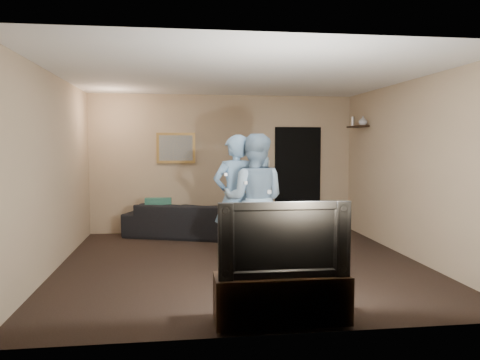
{
  "coord_description": "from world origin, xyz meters",
  "views": [
    {
      "loc": [
        -0.88,
        -6.4,
        1.66
      ],
      "look_at": [
        0.02,
        0.3,
        1.15
      ],
      "focal_mm": 35.0,
      "sensor_mm": 36.0,
      "label": 1
    }
  ],
  "objects": [
    {
      "name": "doorway",
      "position": [
        1.45,
        2.47,
        1.0
      ],
      "size": [
        0.9,
        0.06,
        2.0
      ],
      "primitive_type": "cube",
      "color": "black",
      "rests_on": "ground"
    },
    {
      "name": "painting_frame",
      "position": [
        -0.9,
        2.48,
        1.6
      ],
      "size": [
        0.72,
        0.05,
        0.57
      ],
      "primitive_type": "cube",
      "color": "olive",
      "rests_on": "wall_back"
    },
    {
      "name": "television",
      "position": [
        0.07,
        -2.28,
        0.81
      ],
      "size": [
        1.19,
        0.16,
        0.69
      ],
      "primitive_type": "imported",
      "rotation": [
        0.0,
        0.0,
        -0.01
      ],
      "color": "black",
      "rests_on": "tv_console"
    },
    {
      "name": "shelf_vase",
      "position": [
        2.39,
        1.56,
        2.08
      ],
      "size": [
        0.19,
        0.19,
        0.16
      ],
      "primitive_type": "imported",
      "rotation": [
        0.0,
        0.0,
        -0.32
      ],
      "color": "#B5B4B9",
      "rests_on": "wall_shelf"
    },
    {
      "name": "wall_front",
      "position": [
        0.0,
        -2.5,
        1.3
      ],
      "size": [
        5.0,
        0.04,
        2.6
      ],
      "primitive_type": "cube",
      "color": "tan",
      "rests_on": "ground"
    },
    {
      "name": "wall_left",
      "position": [
        -2.5,
        0.0,
        1.3
      ],
      "size": [
        0.04,
        5.0,
        2.6
      ],
      "primitive_type": "cube",
      "color": "tan",
      "rests_on": "ground"
    },
    {
      "name": "light_switch",
      "position": [
        0.85,
        2.48,
        1.3
      ],
      "size": [
        0.08,
        0.02,
        0.12
      ],
      "primitive_type": "cube",
      "color": "silver",
      "rests_on": "wall_back"
    },
    {
      "name": "painting_canvas",
      "position": [
        -0.9,
        2.45,
        1.6
      ],
      "size": [
        0.62,
        0.01,
        0.47
      ],
      "primitive_type": "cube",
      "color": "slate",
      "rests_on": "painting_frame"
    },
    {
      "name": "ground",
      "position": [
        0.0,
        0.0,
        0.0
      ],
      "size": [
        5.0,
        5.0,
        0.0
      ],
      "primitive_type": "plane",
      "color": "black",
      "rests_on": "ground"
    },
    {
      "name": "wii_player_left",
      "position": [
        -0.07,
        0.16,
        0.9
      ],
      "size": [
        0.76,
        0.61,
        1.8
      ],
      "color": "#6F99C1",
      "rests_on": "ground"
    },
    {
      "name": "sofa",
      "position": [
        -0.76,
        2.02,
        0.31
      ],
      "size": [
        2.25,
        1.49,
        0.61
      ],
      "primitive_type": "imported",
      "rotation": [
        0.0,
        0.0,
        2.79
      ],
      "color": "black",
      "rests_on": "ground"
    },
    {
      "name": "wall_back",
      "position": [
        0.0,
        2.5,
        1.3
      ],
      "size": [
        5.0,
        0.04,
        2.6
      ],
      "primitive_type": "cube",
      "color": "tan",
      "rests_on": "ground"
    },
    {
      "name": "throw_pillow",
      "position": [
        -1.22,
        2.02,
        0.48
      ],
      "size": [
        0.47,
        0.17,
        0.46
      ],
      "primitive_type": "cube",
      "rotation": [
        0.0,
        0.0,
        -0.05
      ],
      "color": "#1B5145",
      "rests_on": "sofa"
    },
    {
      "name": "tv_console",
      "position": [
        0.07,
        -2.28,
        0.25
      ],
      "size": [
        1.24,
        0.41,
        0.44
      ],
      "primitive_type": "cube",
      "rotation": [
        0.0,
        0.0,
        -0.01
      ],
      "color": "black",
      "rests_on": "ground"
    },
    {
      "name": "ceiling",
      "position": [
        0.0,
        0.0,
        2.6
      ],
      "size": [
        5.0,
        5.0,
        0.04
      ],
      "primitive_type": "cube",
      "color": "silver",
      "rests_on": "wall_back"
    },
    {
      "name": "wall_right",
      "position": [
        2.5,
        0.0,
        1.3
      ],
      "size": [
        0.04,
        5.0,
        2.6
      ],
      "primitive_type": "cube",
      "color": "tan",
      "rests_on": "ground"
    },
    {
      "name": "shelf_figurine",
      "position": [
        2.39,
        2.05,
        2.09
      ],
      "size": [
        0.06,
        0.06,
        0.18
      ],
      "primitive_type": "cylinder",
      "color": "#B8B8BC",
      "rests_on": "wall_shelf"
    },
    {
      "name": "wii_player_right",
      "position": [
        0.17,
        -0.07,
        0.91
      ],
      "size": [
        1.04,
        0.91,
        1.81
      ],
      "color": "#8CAFCC",
      "rests_on": "ground"
    },
    {
      "name": "wall_shelf",
      "position": [
        2.39,
        1.8,
        1.99
      ],
      "size": [
        0.2,
        0.6,
        0.03
      ],
      "primitive_type": "cube",
      "color": "black",
      "rests_on": "wall_right"
    }
  ]
}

